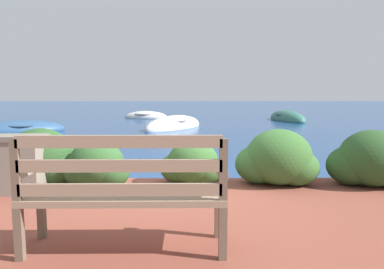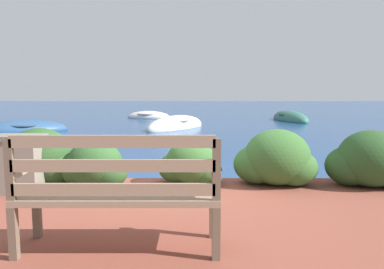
{
  "view_description": "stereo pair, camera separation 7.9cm",
  "coord_description": "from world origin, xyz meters",
  "views": [
    {
      "loc": [
        0.38,
        -5.16,
        1.47
      ],
      "look_at": [
        0.49,
        4.63,
        0.27
      ],
      "focal_mm": 35.0,
      "sensor_mm": 36.0,
      "label": 1
    },
    {
      "loc": [
        0.46,
        -5.16,
        1.47
      ],
      "look_at": [
        0.49,
        4.63,
        0.27
      ],
      "focal_mm": 35.0,
      "sensor_mm": 36.0,
      "label": 2
    }
  ],
  "objects": [
    {
      "name": "rowboat_nearest",
      "position": [
        -5.31,
        7.55,
        0.06
      ],
      "size": [
        3.14,
        2.45,
        0.72
      ],
      "rotation": [
        0.0,
        0.0,
        3.63
      ],
      "color": "#2D517A",
      "rests_on": "ground_plane"
    },
    {
      "name": "ground_plane",
      "position": [
        0.0,
        0.0,
        0.0
      ],
      "size": [
        80.0,
        80.0,
        0.0
      ],
      "color": "navy"
    },
    {
      "name": "rowboat_mid",
      "position": [
        -0.14,
        8.7,
        0.07
      ],
      "size": [
        2.55,
        3.1,
        0.86
      ],
      "rotation": [
        0.0,
        0.0,
        0.96
      ],
      "color": "silver",
      "rests_on": "ground_plane"
    },
    {
      "name": "hedge_clump_extra",
      "position": [
        2.74,
        -0.44,
        0.54
      ],
      "size": [
        1.07,
        0.77,
        0.73
      ],
      "color": "#284C23",
      "rests_on": "patio_terrace"
    },
    {
      "name": "hedge_clump_far_right",
      "position": [
        1.55,
        -0.36,
        0.54
      ],
      "size": [
        1.08,
        0.78,
        0.73
      ],
      "color": "#38662D",
      "rests_on": "patio_terrace"
    },
    {
      "name": "park_bench",
      "position": [
        -0.11,
        -2.38,
        0.7
      ],
      "size": [
        1.56,
        0.48,
        0.93
      ],
      "rotation": [
        0.0,
        0.0,
        -0.07
      ],
      "color": "brown",
      "rests_on": "patio_terrace"
    },
    {
      "name": "hedge_clump_right",
      "position": [
        0.43,
        -0.3,
        0.47
      ],
      "size": [
        0.85,
        0.61,
        0.58
      ],
      "color": "#38662D",
      "rests_on": "patio_terrace"
    },
    {
      "name": "rowboat_outer",
      "position": [
        -1.73,
        13.72,
        0.06
      ],
      "size": [
        2.48,
        1.78,
        0.63
      ],
      "rotation": [
        0.0,
        0.0,
        2.88
      ],
      "color": "silver",
      "rests_on": "ground_plane"
    },
    {
      "name": "rowboat_far",
      "position": [
        5.01,
        12.14,
        0.07
      ],
      "size": [
        1.54,
        3.27,
        0.83
      ],
      "rotation": [
        0.0,
        0.0,
        1.73
      ],
      "color": "#336B5B",
      "rests_on": "ground_plane"
    },
    {
      "name": "hedge_clump_left",
      "position": [
        -1.57,
        -0.3,
        0.54
      ],
      "size": [
        1.09,
        0.79,
        0.74
      ],
      "color": "#284C23",
      "rests_on": "patio_terrace"
    },
    {
      "name": "hedge_clump_centre",
      "position": [
        -0.8,
        -0.46,
        0.48
      ],
      "size": [
        0.88,
        0.64,
        0.6
      ],
      "color": "#2D5628",
      "rests_on": "patio_terrace"
    }
  ]
}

